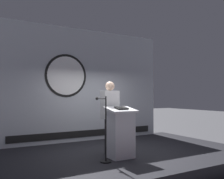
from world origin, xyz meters
TOP-DOWN VIEW (x-y plane):
  - ground_plane at (0.00, 0.00)m, footprint 40.00×40.00m
  - stage_platform at (0.00, 0.00)m, footprint 6.40×4.00m
  - banner_display at (-0.02, 1.85)m, footprint 5.22×0.12m
  - podium at (-0.24, -0.54)m, footprint 0.64×0.50m
  - speaker_person at (-0.25, -0.06)m, footprint 0.40×0.26m
  - microphone_stand at (-0.70, -0.63)m, footprint 0.24×0.57m

SIDE VIEW (x-z plane):
  - ground_plane at x=0.00m, z-range 0.00..0.00m
  - stage_platform at x=0.00m, z-range 0.00..0.30m
  - microphone_stand at x=-0.70m, z-range 0.10..1.47m
  - podium at x=-0.24m, z-range 0.29..1.43m
  - speaker_person at x=-0.25m, z-range 0.32..2.05m
  - banner_display at x=-0.02m, z-range 0.29..3.73m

